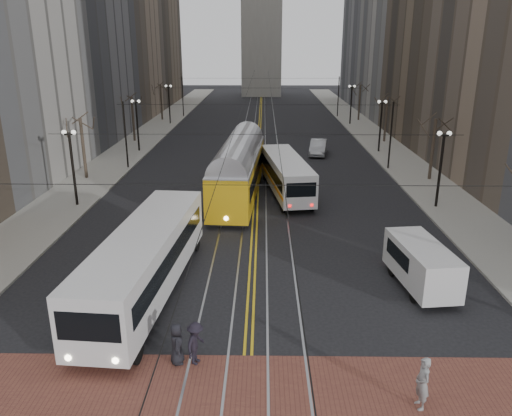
{
  "coord_description": "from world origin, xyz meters",
  "views": [
    {
      "loc": [
        0.59,
        -18.15,
        12.03
      ],
      "look_at": [
        0.17,
        8.82,
        3.0
      ],
      "focal_mm": 35.0,
      "sensor_mm": 36.0,
      "label": 1
    }
  ],
  "objects_px": {
    "pedestrian_d": "(196,343)",
    "sedan_silver": "(318,147)",
    "rear_bus": "(286,176)",
    "cargo_van": "(421,267)",
    "streetcar": "(239,174)",
    "sedan_grey": "(299,165)",
    "pedestrian_a": "(177,344)",
    "transit_bus": "(146,263)",
    "pedestrian_b": "(422,383)"
  },
  "relations": [
    {
      "from": "transit_bus",
      "to": "rear_bus",
      "type": "relative_size",
      "value": 1.17
    },
    {
      "from": "cargo_van",
      "to": "sedan_silver",
      "type": "xyz_separation_m",
      "value": [
        -1.92,
        31.77,
        -0.36
      ]
    },
    {
      "from": "transit_bus",
      "to": "cargo_van",
      "type": "distance_m",
      "value": 13.81
    },
    {
      "from": "cargo_van",
      "to": "sedan_grey",
      "type": "height_order",
      "value": "cargo_van"
    },
    {
      "from": "cargo_van",
      "to": "sedan_silver",
      "type": "height_order",
      "value": "cargo_van"
    },
    {
      "from": "cargo_van",
      "to": "pedestrian_b",
      "type": "bearing_deg",
      "value": -113.07
    },
    {
      "from": "sedan_grey",
      "to": "pedestrian_a",
      "type": "height_order",
      "value": "pedestrian_a"
    },
    {
      "from": "rear_bus",
      "to": "sedan_silver",
      "type": "distance_m",
      "value": 15.77
    },
    {
      "from": "rear_bus",
      "to": "pedestrian_d",
      "type": "xyz_separation_m",
      "value": [
        -4.48,
        -23.09,
        -0.61
      ]
    },
    {
      "from": "sedan_grey",
      "to": "sedan_silver",
      "type": "bearing_deg",
      "value": 65.94
    },
    {
      "from": "sedan_silver",
      "to": "pedestrian_a",
      "type": "distance_m",
      "value": 39.41
    },
    {
      "from": "transit_bus",
      "to": "cargo_van",
      "type": "relative_size",
      "value": 2.55
    },
    {
      "from": "pedestrian_b",
      "to": "pedestrian_d",
      "type": "xyz_separation_m",
      "value": [
        -8.05,
        2.38,
        -0.09
      ]
    },
    {
      "from": "sedan_grey",
      "to": "pedestrian_a",
      "type": "distance_m",
      "value": 31.33
    },
    {
      "from": "streetcar",
      "to": "rear_bus",
      "type": "relative_size",
      "value": 1.38
    },
    {
      "from": "rear_bus",
      "to": "sedan_grey",
      "type": "height_order",
      "value": "rear_bus"
    },
    {
      "from": "sedan_grey",
      "to": "transit_bus",
      "type": "bearing_deg",
      "value": -114.93
    },
    {
      "from": "sedan_silver",
      "to": "pedestrian_a",
      "type": "relative_size",
      "value": 2.9
    },
    {
      "from": "streetcar",
      "to": "pedestrian_a",
      "type": "bearing_deg",
      "value": -90.01
    },
    {
      "from": "transit_bus",
      "to": "pedestrian_a",
      "type": "bearing_deg",
      "value": -62.27
    },
    {
      "from": "pedestrian_a",
      "to": "streetcar",
      "type": "bearing_deg",
      "value": -13.6
    },
    {
      "from": "pedestrian_d",
      "to": "rear_bus",
      "type": "bearing_deg",
      "value": 8.27
    },
    {
      "from": "rear_bus",
      "to": "cargo_van",
      "type": "relative_size",
      "value": 2.18
    },
    {
      "from": "cargo_van",
      "to": "transit_bus",
      "type": "bearing_deg",
      "value": 176.58
    },
    {
      "from": "pedestrian_b",
      "to": "pedestrian_d",
      "type": "height_order",
      "value": "pedestrian_b"
    },
    {
      "from": "pedestrian_a",
      "to": "pedestrian_d",
      "type": "bearing_deg",
      "value": -100.11
    },
    {
      "from": "pedestrian_b",
      "to": "rear_bus",
      "type": "bearing_deg",
      "value": -177.34
    },
    {
      "from": "streetcar",
      "to": "pedestrian_a",
      "type": "height_order",
      "value": "streetcar"
    },
    {
      "from": "transit_bus",
      "to": "sedan_grey",
      "type": "distance_m",
      "value": 26.59
    },
    {
      "from": "pedestrian_a",
      "to": "pedestrian_b",
      "type": "bearing_deg",
      "value": -115.24
    },
    {
      "from": "cargo_van",
      "to": "sedan_silver",
      "type": "relative_size",
      "value": 1.07
    },
    {
      "from": "sedan_grey",
      "to": "pedestrian_d",
      "type": "relative_size",
      "value": 2.28
    },
    {
      "from": "pedestrian_d",
      "to": "sedan_silver",
      "type": "bearing_deg",
      "value": 6.43
    },
    {
      "from": "rear_bus",
      "to": "transit_bus",
      "type": "bearing_deg",
      "value": -121.76
    },
    {
      "from": "sedan_silver",
      "to": "pedestrian_a",
      "type": "xyz_separation_m",
      "value": [
        -9.44,
        -38.27,
        0.05
      ]
    },
    {
      "from": "streetcar",
      "to": "pedestrian_d",
      "type": "xyz_separation_m",
      "value": [
        -0.62,
        -22.4,
        -0.98
      ]
    },
    {
      "from": "streetcar",
      "to": "sedan_silver",
      "type": "xyz_separation_m",
      "value": [
        8.08,
        15.87,
        -1.07
      ]
    },
    {
      "from": "sedan_silver",
      "to": "sedan_grey",
      "type": "bearing_deg",
      "value": -99.35
    },
    {
      "from": "pedestrian_a",
      "to": "cargo_van",
      "type": "bearing_deg",
      "value": -70.34
    },
    {
      "from": "sedan_grey",
      "to": "pedestrian_d",
      "type": "bearing_deg",
      "value": -105.87
    },
    {
      "from": "cargo_van",
      "to": "pedestrian_b",
      "type": "xyz_separation_m",
      "value": [
        -2.57,
        -8.88,
        -0.19
      ]
    },
    {
      "from": "transit_bus",
      "to": "pedestrian_a",
      "type": "relative_size",
      "value": 7.92
    },
    {
      "from": "rear_bus",
      "to": "sedan_silver",
      "type": "bearing_deg",
      "value": 66.31
    },
    {
      "from": "rear_bus",
      "to": "pedestrian_d",
      "type": "relative_size",
      "value": 6.5
    },
    {
      "from": "rear_bus",
      "to": "cargo_van",
      "type": "xyz_separation_m",
      "value": [
        6.14,
        -16.59,
        -0.33
      ]
    },
    {
      "from": "cargo_van",
      "to": "pedestrian_b",
      "type": "height_order",
      "value": "cargo_van"
    },
    {
      "from": "pedestrian_a",
      "to": "transit_bus",
      "type": "bearing_deg",
      "value": 12.97
    },
    {
      "from": "pedestrian_a",
      "to": "pedestrian_b",
      "type": "height_order",
      "value": "pedestrian_b"
    },
    {
      "from": "sedan_silver",
      "to": "pedestrian_b",
      "type": "distance_m",
      "value": 40.65
    },
    {
      "from": "streetcar",
      "to": "sedan_grey",
      "type": "distance_m",
      "value": 9.88
    }
  ]
}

